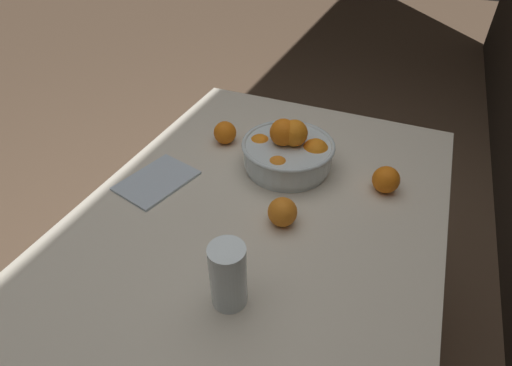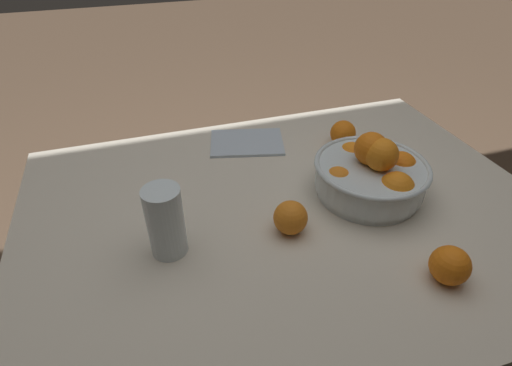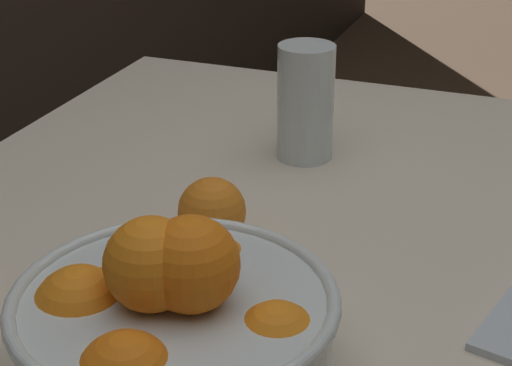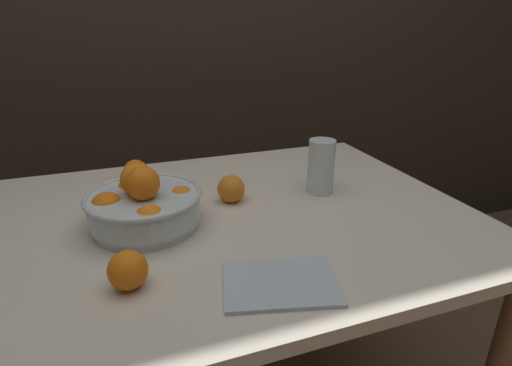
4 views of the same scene
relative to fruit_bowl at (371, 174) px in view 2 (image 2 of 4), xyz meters
name	(u,v)px [view 2 (image 2 of 4)]	position (x,y,z in m)	size (l,w,h in m)	color
dining_table	(287,235)	(0.21, 0.00, -0.14)	(1.22, 0.91, 0.75)	beige
fruit_bowl	(371,174)	(0.00, 0.00, 0.00)	(0.27, 0.27, 0.16)	silver
juice_glass	(166,224)	(0.49, 0.05, 0.01)	(0.07, 0.07, 0.15)	#F4A314
orange_loose_near_bowl	(343,133)	(-0.05, -0.23, -0.02)	(0.07, 0.07, 0.07)	orange
orange_loose_front	(450,265)	(0.00, 0.28, -0.02)	(0.07, 0.07, 0.07)	orange
orange_loose_aside	(290,218)	(0.23, 0.07, -0.02)	(0.07, 0.07, 0.07)	orange
napkin	(247,142)	(0.21, -0.32, -0.05)	(0.21, 0.15, 0.01)	silver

